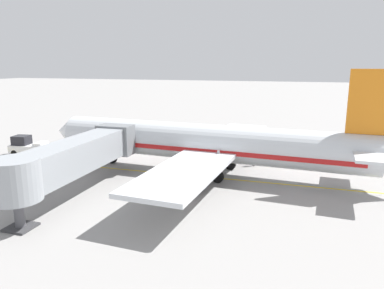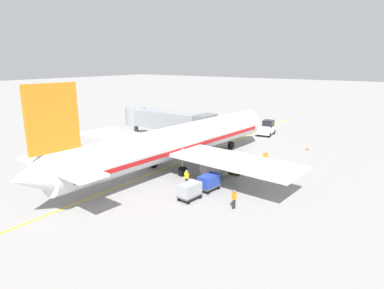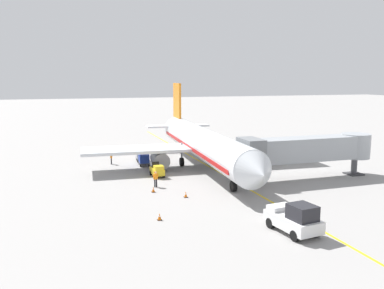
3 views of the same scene
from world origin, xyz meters
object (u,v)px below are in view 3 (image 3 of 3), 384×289
baggage_tug_lead (157,171)px  safety_cone_nose_right (153,189)px  parked_airliner (202,143)px  jet_bridge (308,149)px  ground_crew_marshaller (156,178)px  ground_crew_loader (111,157)px  safety_cone_wing_tip (159,217)px  safety_cone_nose_left (186,194)px  pushback_tractor (294,219)px  ground_crew_wing_walker (161,157)px  baggage_cart_second_in_train (141,155)px  baggage_cart_front (144,159)px

baggage_tug_lead → safety_cone_nose_right: baggage_tug_lead is taller
parked_airliner → baggage_tug_lead: size_ratio=14.75×
jet_bridge → ground_crew_marshaller: jet_bridge is taller
safety_cone_nose_right → ground_crew_loader: bearing=-81.6°
jet_bridge → safety_cone_nose_right: jet_bridge is taller
jet_bridge → safety_cone_wing_tip: jet_bridge is taller
safety_cone_nose_left → safety_cone_wing_tip: size_ratio=1.00×
pushback_tractor → ground_crew_wing_walker: size_ratio=2.75×
jet_bridge → safety_cone_nose_left: bearing=10.0°
pushback_tractor → jet_bridge: bearing=-127.0°
jet_bridge → baggage_cart_second_in_train: jet_bridge is taller
baggage_cart_second_in_train → safety_cone_wing_tip: bearing=82.1°
baggage_cart_front → safety_cone_nose_left: 15.67m
pushback_tractor → baggage_tug_lead: bearing=-75.1°
ground_crew_loader → safety_cone_wing_tip: size_ratio=2.86×
baggage_tug_lead → pushback_tractor: bearing=104.9°
ground_crew_wing_walker → safety_cone_nose_right: 13.89m
ground_crew_wing_walker → baggage_cart_second_in_train: bearing=-48.6°
baggage_tug_lead → safety_cone_nose_right: bearing=72.8°
pushback_tractor → ground_crew_loader: pushback_tractor is taller
ground_crew_marshaller → safety_cone_nose_right: ground_crew_marshaller is taller
ground_crew_wing_walker → safety_cone_nose_left: ground_crew_wing_walker is taller
jet_bridge → ground_crew_loader: jet_bridge is taller
pushback_tractor → baggage_cart_front: (5.67, -26.91, -0.15)m
parked_airliner → safety_cone_nose_right: 12.85m
baggage_tug_lead → ground_crew_wing_walker: bearing=-107.8°
safety_cone_wing_tip → baggage_cart_front: bearing=-98.4°
baggage_tug_lead → baggage_cart_second_in_train: 9.43m
baggage_cart_second_in_train → safety_cone_wing_tip: 24.19m
parked_airliner → ground_crew_wing_walker: size_ratio=22.10×
parked_airliner → ground_crew_loader: parked_airliner is taller
safety_cone_nose_right → parked_airliner: bearing=-133.1°
jet_bridge → safety_cone_wing_tip: (19.31, 8.12, -3.17)m
ground_crew_marshaller → jet_bridge: bearing=173.7°
ground_crew_wing_walker → safety_cone_nose_right: ground_crew_wing_walker is taller
parked_airliner → ground_crew_loader: (10.79, -5.95, -2.23)m
safety_cone_nose_right → safety_cone_wing_tip: size_ratio=1.00×
pushback_tractor → baggage_cart_second_in_train: pushback_tractor is taller
baggage_tug_lead → baggage_cart_front: (0.23, -6.53, 0.24)m
baggage_tug_lead → parked_airliner: bearing=-157.0°
safety_cone_wing_tip → jet_bridge: bearing=-157.2°
safety_cone_nose_left → parked_airliner: bearing=-116.7°
baggage_cart_second_in_train → safety_cone_wing_tip: baggage_cart_second_in_train is taller
parked_airliner → ground_crew_marshaller: parked_airliner is taller
ground_crew_wing_walker → safety_cone_wing_tip: bearing=75.4°
baggage_tug_lead → safety_cone_nose_right: (1.96, 6.34, -0.42)m
jet_bridge → safety_cone_wing_tip: size_ratio=27.78×
ground_crew_marshaller → safety_cone_nose_left: size_ratio=2.86×
pushback_tractor → safety_cone_wing_tip: (8.78, -5.86, -0.81)m
ground_crew_marshaller → safety_cone_wing_tip: size_ratio=2.86×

